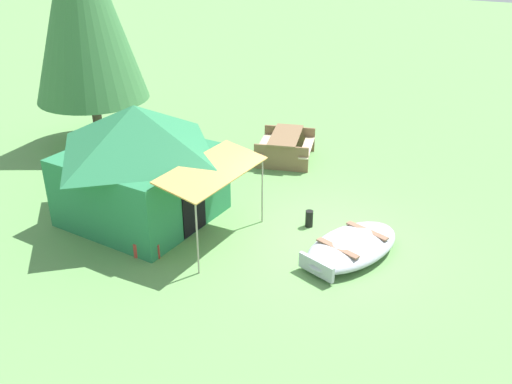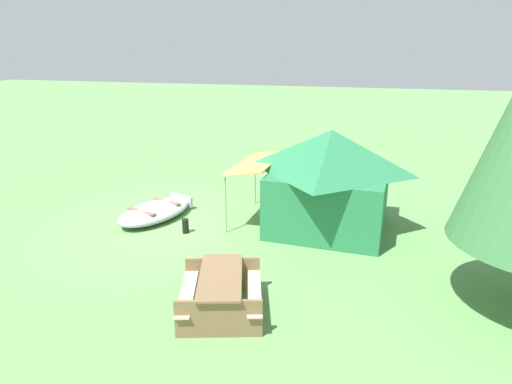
{
  "view_description": "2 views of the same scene",
  "coord_description": "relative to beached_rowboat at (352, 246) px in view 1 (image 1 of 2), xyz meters",
  "views": [
    {
      "loc": [
        -9.83,
        -3.48,
        6.24
      ],
      "look_at": [
        -0.02,
        1.47,
        0.8
      ],
      "focal_mm": 39.6,
      "sensor_mm": 36.0,
      "label": 1
    },
    {
      "loc": [
        10.6,
        4.77,
        4.77
      ],
      "look_at": [
        -0.85,
        1.95,
        0.84
      ],
      "focal_mm": 31.94,
      "sensor_mm": 36.0,
      "label": 2
    }
  ],
  "objects": [
    {
      "name": "beached_rowboat",
      "position": [
        0.0,
        0.0,
        0.0
      ],
      "size": [
        2.7,
        2.01,
        0.42
      ],
      "color": "#A8ACB7",
      "rests_on": "ground_plane"
    },
    {
      "name": "picnic_table",
      "position": [
        3.96,
        3.24,
        0.25
      ],
      "size": [
        2.06,
        1.87,
        0.75
      ],
      "color": "brown",
      "rests_on": "ground_plane"
    },
    {
      "name": "cooler_box",
      "position": [
        -1.78,
        3.71,
        -0.06
      ],
      "size": [
        0.57,
        0.64,
        0.31
      ],
      "primitive_type": "cube",
      "rotation": [
        0.0,
        0.0,
        1.98
      ],
      "color": "#B3372D",
      "rests_on": "ground_plane"
    },
    {
      "name": "fuel_can",
      "position": [
        0.73,
        1.21,
        -0.03
      ],
      "size": [
        0.21,
        0.21,
        0.38
      ],
      "primitive_type": "cylinder",
      "rotation": [
        0.0,
        0.0,
        3.39
      ],
      "color": "black",
      "rests_on": "ground_plane"
    },
    {
      "name": "ground_plane",
      "position": [
        0.31,
        0.84,
        -0.22
      ],
      "size": [
        80.0,
        80.0,
        0.0
      ],
      "primitive_type": "plane",
      "color": "#629551"
    },
    {
      "name": "canvas_cabin_tent",
      "position": [
        -0.54,
        4.75,
        1.15
      ],
      "size": [
        3.3,
        4.3,
        2.64
      ],
      "color": "#287949",
      "rests_on": "ground_plane"
    },
    {
      "name": "pine_tree_back_left",
      "position": [
        2.59,
        8.75,
        3.83
      ],
      "size": [
        3.18,
        3.18,
        6.71
      ],
      "color": "brown",
      "rests_on": "ground_plane"
    }
  ]
}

